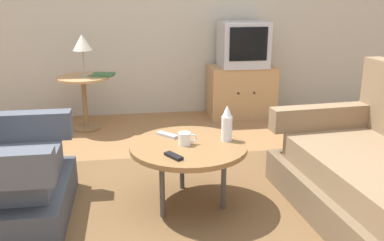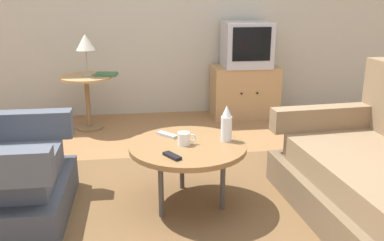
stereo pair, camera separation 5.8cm
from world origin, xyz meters
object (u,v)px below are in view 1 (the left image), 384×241
object	(u,v)px
table_lamp	(82,44)
book	(103,75)
side_table	(84,91)
television	(243,44)
coffee_table	(189,149)
mug	(185,139)
tv_stand	(241,91)
tv_remote_silver	(167,135)
tv_remote_dark	(174,156)
vase	(227,124)

from	to	relation	value
table_lamp	book	distance (m)	0.39
side_table	television	xyz separation A→B (m)	(1.83, 0.24, 0.44)
coffee_table	mug	world-z (taller)	mug
tv_stand	table_lamp	distance (m)	1.93
tv_remote_silver	table_lamp	bearing A→B (deg)	-19.58
table_lamp	mug	size ratio (longest dim) A/B	3.40
tv_remote_dark	book	bearing A→B (deg)	162.57
side_table	tv_remote_silver	bearing A→B (deg)	-66.01
side_table	table_lamp	distance (m)	0.51
table_lamp	tv_remote_silver	distance (m)	1.89
coffee_table	television	distance (m)	2.35
tv_stand	tv_remote_dark	world-z (taller)	tv_stand
table_lamp	tv_remote_dark	xyz separation A→B (m)	(0.73, -2.09, -0.47)
tv_stand	coffee_table	bearing A→B (deg)	-114.15
side_table	book	size ratio (longest dim) A/B	2.32
side_table	mug	size ratio (longest dim) A/B	4.50
coffee_table	tv_remote_dark	bearing A→B (deg)	-119.92
coffee_table	tv_remote_silver	xyz separation A→B (m)	(-0.13, 0.19, 0.04)
television	tv_stand	bearing A→B (deg)	90.00
tv_stand	book	bearing A→B (deg)	-171.02
vase	table_lamp	bearing A→B (deg)	121.74
tv_stand	tv_remote_dark	bearing A→B (deg)	-114.72
table_lamp	book	world-z (taller)	table_lamp
tv_stand	book	xyz separation A→B (m)	(-1.61, -0.25, 0.30)
table_lamp	coffee_table	bearing A→B (deg)	-65.38
tv_stand	vase	bearing A→B (deg)	-107.91
coffee_table	side_table	size ratio (longest dim) A/B	1.39
tv_stand	mug	bearing A→B (deg)	-114.66
coffee_table	mug	xyz separation A→B (m)	(-0.03, -0.01, 0.08)
coffee_table	tv_stand	world-z (taller)	tv_stand
mug	tv_remote_silver	xyz separation A→B (m)	(-0.10, 0.19, -0.03)
television	book	distance (m)	1.65
side_table	television	world-z (taller)	television
side_table	mug	bearing A→B (deg)	-65.53
television	table_lamp	bearing A→B (deg)	-172.52
tv_remote_dark	television	bearing A→B (deg)	123.47
television	vase	world-z (taller)	television
tv_stand	tv_remote_silver	xyz separation A→B (m)	(-1.08, -1.93, 0.16)
mug	tv_remote_dark	bearing A→B (deg)	-115.37
coffee_table	book	size ratio (longest dim) A/B	3.22
side_table	vase	distance (m)	2.17
tv_stand	vase	xyz separation A→B (m)	(-0.67, -2.09, 0.28)
tv_remote_dark	book	xyz separation A→B (m)	(-0.53, 2.09, 0.14)
tv_stand	tv_remote_dark	size ratio (longest dim) A/B	5.23
coffee_table	side_table	distance (m)	2.06
tv_remote_dark	side_table	bearing A→B (deg)	168.04
television	table_lamp	world-z (taller)	television
television	tv_remote_dark	size ratio (longest dim) A/B	3.66
vase	tv_remote_silver	bearing A→B (deg)	159.59
tv_stand	television	size ratio (longest dim) A/B	1.43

